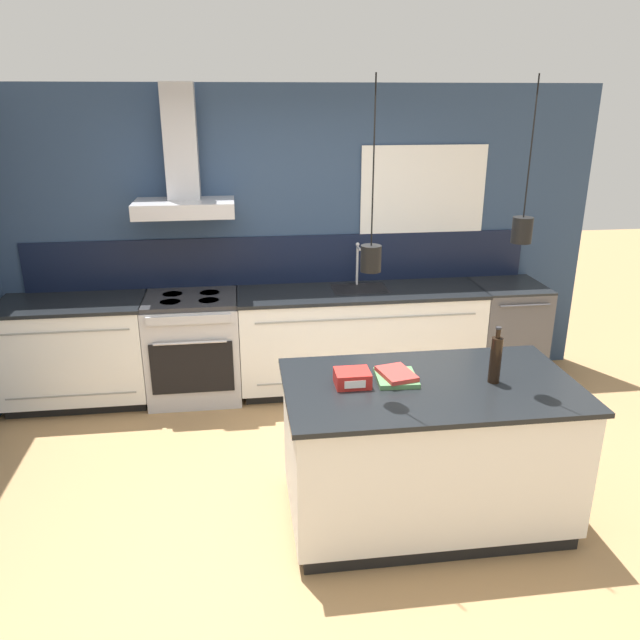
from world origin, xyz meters
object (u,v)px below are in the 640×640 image
(oven_range, at_px, (194,347))
(red_supply_box, at_px, (352,378))
(bottle_on_island, at_px, (496,359))
(dishwasher, at_px, (505,332))
(book_stack, at_px, (396,376))

(oven_range, relative_size, red_supply_box, 4.49)
(oven_range, relative_size, bottle_on_island, 2.65)
(oven_range, height_order, red_supply_box, red_supply_box)
(oven_range, xyz_separation_m, bottle_on_island, (1.87, -1.91, 0.60))
(oven_range, distance_m, red_supply_box, 2.17)
(oven_range, distance_m, dishwasher, 2.81)
(dishwasher, xyz_separation_m, red_supply_box, (-1.77, -1.85, 0.50))
(oven_range, relative_size, book_stack, 3.30)
(dishwasher, distance_m, red_supply_box, 2.60)
(bottle_on_island, height_order, book_stack, bottle_on_island)
(dishwasher, bearing_deg, book_stack, -129.58)
(bottle_on_island, relative_size, red_supply_box, 1.70)
(bottle_on_island, distance_m, red_supply_box, 0.84)
(oven_range, bearing_deg, dishwasher, 0.09)
(dishwasher, bearing_deg, red_supply_box, -133.79)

